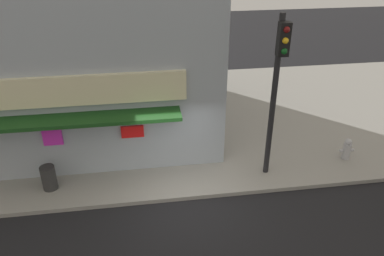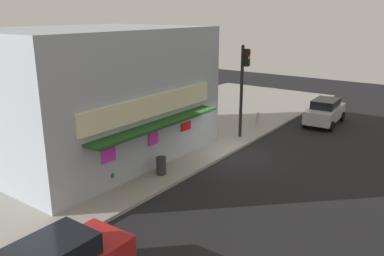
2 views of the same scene
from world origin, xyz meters
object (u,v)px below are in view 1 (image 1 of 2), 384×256
object	(u,v)px
traffic_light	(277,79)
pedestrian	(145,134)
trash_can	(49,178)
potted_plant_by_window	(109,137)
fire_hydrant	(347,149)

from	to	relation	value
traffic_light	pedestrian	distance (m)	4.89
trash_can	potted_plant_by_window	distance (m)	2.64
traffic_light	fire_hydrant	world-z (taller)	traffic_light
traffic_light	pedestrian	bearing A→B (deg)	158.85
fire_hydrant	pedestrian	world-z (taller)	pedestrian
traffic_light	fire_hydrant	size ratio (longest dim) A/B	6.69
potted_plant_by_window	trash_can	bearing A→B (deg)	-133.77
fire_hydrant	traffic_light	bearing A→B (deg)	-171.16
trash_can	potted_plant_by_window	xyz separation A→B (m)	(1.82, 1.90, 0.24)
fire_hydrant	trash_can	world-z (taller)	trash_can
traffic_light	fire_hydrant	distance (m)	4.33
fire_hydrant	pedestrian	xyz separation A→B (m)	(-7.06, 1.06, 0.61)
fire_hydrant	trash_can	size ratio (longest dim) A/B	0.98
fire_hydrant	trash_can	distance (m)	10.15
traffic_light	pedestrian	world-z (taller)	traffic_light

